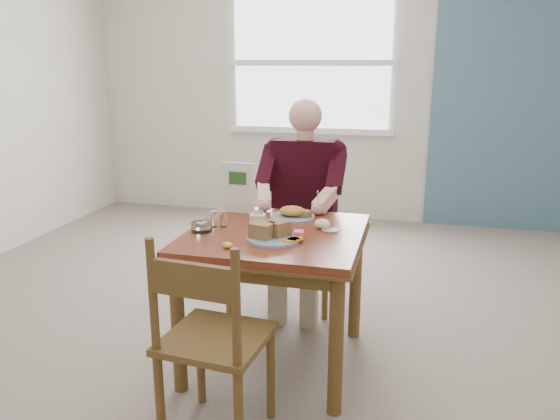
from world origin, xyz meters
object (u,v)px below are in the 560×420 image
(chair_near, at_px, (211,341))
(near_plate, at_px, (273,233))
(chair_far, at_px, (305,236))
(diner, at_px, (303,190))
(far_plate, at_px, (293,214))
(table, at_px, (275,252))

(chair_near, xyz_separation_m, near_plate, (0.12, 0.57, 0.30))
(chair_far, height_order, diner, diner)
(chair_far, height_order, far_plate, chair_far)
(table, xyz_separation_m, chair_near, (-0.09, -0.70, -0.16))
(table, relative_size, diner, 0.66)
(chair_far, height_order, chair_near, same)
(chair_near, bearing_deg, near_plate, 78.37)
(chair_far, bearing_deg, diner, -89.99)
(chair_far, xyz_separation_m, far_plate, (0.04, -0.53, 0.30))
(near_plate, xyz_separation_m, far_plate, (0.01, 0.40, -0.01))
(chair_far, distance_m, near_plate, 0.98)
(chair_near, distance_m, near_plate, 0.66)
(chair_near, bearing_deg, chair_far, 86.49)
(chair_far, xyz_separation_m, diner, (0.00, -0.09, 0.33))
(table, relative_size, chair_far, 0.97)
(table, relative_size, far_plate, 2.75)
(chair_far, xyz_separation_m, near_plate, (0.03, -0.93, 0.30))
(table, distance_m, near_plate, 0.20)
(chair_far, relative_size, chair_near, 1.00)
(near_plate, distance_m, far_plate, 0.40)
(near_plate, bearing_deg, chair_near, -101.63)
(chair_near, bearing_deg, diner, 86.27)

